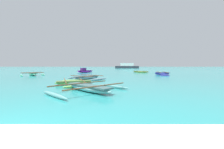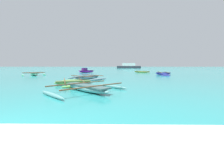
% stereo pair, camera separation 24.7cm
% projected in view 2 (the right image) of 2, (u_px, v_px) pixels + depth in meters
% --- Properties ---
extents(moored_boat_0, '(4.39, 4.19, 0.43)m').
position_uv_depth(moored_boat_0, '(87.00, 77.00, 16.23)').
color(moored_boat_0, '#7D99A8').
rests_on(moored_boat_0, ground_plane).
extents(moored_boat_1, '(3.04, 1.89, 0.31)m').
position_uv_depth(moored_boat_1, '(142.00, 72.00, 29.68)').
color(moored_boat_1, '#A5B23E').
rests_on(moored_boat_1, ground_plane).
extents(moored_boat_2, '(3.38, 3.24, 0.45)m').
position_uv_depth(moored_boat_2, '(34.00, 74.00, 21.91)').
color(moored_boat_2, '#69C79D').
rests_on(moored_boat_2, ground_plane).
extents(moored_boat_3, '(4.94, 4.93, 0.45)m').
position_uv_depth(moored_boat_3, '(87.00, 88.00, 8.73)').
color(moored_boat_3, '#62A4A3').
rests_on(moored_boat_3, ground_plane).
extents(moored_boat_4, '(2.29, 4.72, 0.47)m').
position_uv_depth(moored_boat_4, '(163.00, 74.00, 22.92)').
color(moored_boat_4, '#463FB3').
rests_on(moored_boat_4, ground_plane).
extents(moored_boat_5, '(3.11, 4.51, 0.35)m').
position_uv_depth(moored_boat_5, '(73.00, 82.00, 12.00)').
color(moored_boat_5, '#86C157').
rests_on(moored_boat_5, ground_plane).
extents(moored_boat_6, '(3.03, 2.97, 0.94)m').
position_uv_depth(moored_boat_6, '(86.00, 71.00, 29.89)').
color(moored_boat_6, purple).
rests_on(moored_boat_6, ground_plane).
extents(distant_ferry, '(10.45, 2.30, 2.30)m').
position_uv_depth(distant_ferry, '(129.00, 66.00, 66.43)').
color(distant_ferry, '#2D333D').
rests_on(distant_ferry, ground_plane).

